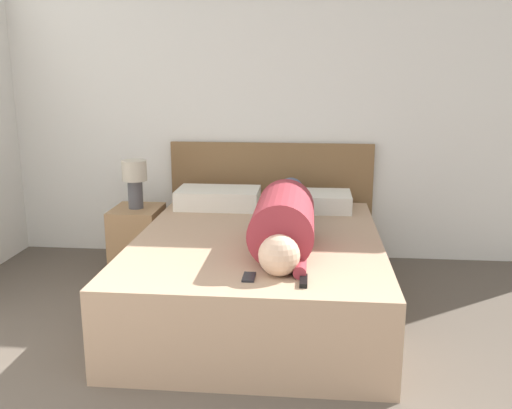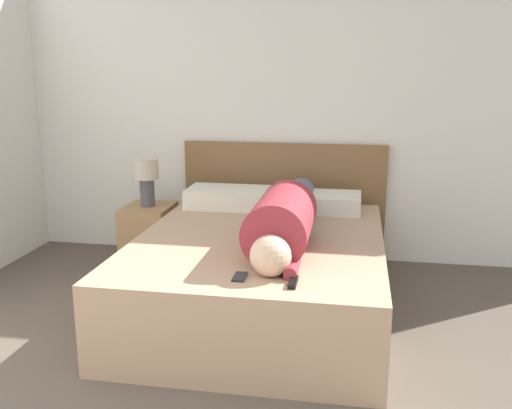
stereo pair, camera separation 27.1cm
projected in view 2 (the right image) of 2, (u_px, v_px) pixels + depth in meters
wall_back at (282, 103)px, 4.70m from camera, size 5.57×0.06×2.60m
bed at (260, 274)px, 3.76m from camera, size 1.57×2.03×0.52m
headboard at (283, 201)px, 4.82m from camera, size 1.69×0.04×0.98m
nightstand at (149, 237)px, 4.61m from camera, size 0.37×0.43×0.51m
table_lamp at (147, 177)px, 4.50m from camera, size 0.19×0.19×0.38m
person_lying at (285, 218)px, 3.54m from camera, size 0.36×1.77×0.36m
pillow_near_headboard at (228, 197)px, 4.48m from camera, size 0.64×0.38×0.15m
pillow_second at (321, 202)px, 4.36m from camera, size 0.61×0.38×0.13m
tv_remote at (293, 282)px, 2.88m from camera, size 0.04×0.15×0.02m
cell_phone at (240, 277)px, 2.97m from camera, size 0.06×0.13×0.01m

